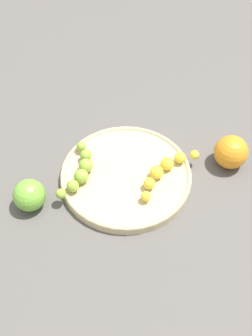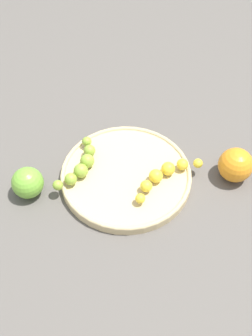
% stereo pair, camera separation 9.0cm
% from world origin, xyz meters
% --- Properties ---
extents(ground_plane, '(2.40, 2.40, 0.00)m').
position_xyz_m(ground_plane, '(0.00, 0.00, 0.00)').
color(ground_plane, '#56514C').
extents(fruit_bowl, '(0.29, 0.29, 0.02)m').
position_xyz_m(fruit_bowl, '(0.00, 0.00, 0.01)').
color(fruit_bowl, '#D1B784').
rests_on(fruit_bowl, ground_plane).
extents(banana_yellow, '(0.07, 0.18, 0.03)m').
position_xyz_m(banana_yellow, '(0.07, 0.04, 0.03)').
color(banana_yellow, yellow).
rests_on(banana_yellow, fruit_bowl).
extents(banana_green, '(0.08, 0.15, 0.03)m').
position_xyz_m(banana_green, '(-0.08, -0.06, 0.03)').
color(banana_green, '#8CAD38').
rests_on(banana_green, fruit_bowl).
extents(apple_green, '(0.07, 0.07, 0.07)m').
position_xyz_m(apple_green, '(-0.13, -0.17, 0.03)').
color(apple_green, '#72B238').
rests_on(apple_green, ground_plane).
extents(orange_fruit, '(0.08, 0.08, 0.08)m').
position_xyz_m(orange_fruit, '(0.17, 0.16, 0.04)').
color(orange_fruit, orange).
rests_on(orange_fruit, ground_plane).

